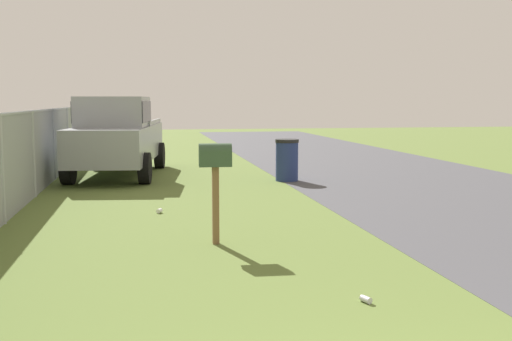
% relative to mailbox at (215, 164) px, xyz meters
% --- Properties ---
extents(mailbox, '(0.23, 0.46, 1.41)m').
position_rel_mailbox_xyz_m(mailbox, '(0.00, 0.00, 0.00)').
color(mailbox, brown).
rests_on(mailbox, ground).
extents(pickup_truck, '(5.33, 2.58, 2.09)m').
position_rel_mailbox_xyz_m(pickup_truck, '(7.95, 1.69, -0.02)').
color(pickup_truck, '#93999E').
rests_on(pickup_truck, ground).
extents(trash_bin, '(0.59, 0.59, 1.04)m').
position_rel_mailbox_xyz_m(trash_bin, '(6.27, -2.51, -0.59)').
color(trash_bin, navy).
rests_on(trash_bin, ground).
extents(fence_section, '(19.51, 0.07, 1.80)m').
position_rel_mailbox_xyz_m(fence_section, '(3.36, 3.23, -0.15)').
color(fence_section, '#9EA3A8').
rests_on(fence_section, ground).
extents(litter_can_far_scatter, '(0.14, 0.10, 0.07)m').
position_rel_mailbox_xyz_m(litter_can_far_scatter, '(-2.72, -1.18, -1.08)').
color(litter_can_far_scatter, silver).
rests_on(litter_can_far_scatter, ground).
extents(litter_cup_near_hydrant, '(0.13, 0.12, 0.08)m').
position_rel_mailbox_xyz_m(litter_cup_near_hydrant, '(2.47, 0.73, -1.08)').
color(litter_cup_near_hydrant, white).
rests_on(litter_cup_near_hydrant, ground).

